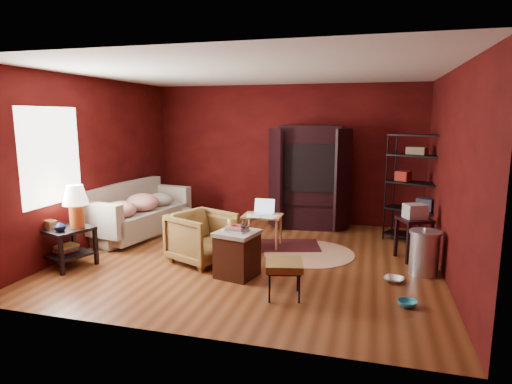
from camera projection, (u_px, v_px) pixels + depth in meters
room at (250, 168)px, 6.41m from camera, size 5.54×5.04×2.84m
sofa at (139, 215)px, 7.80m from camera, size 1.15×2.04×0.77m
armchair at (202, 235)px, 6.39m from camera, size 1.02×1.04×0.83m
pet_bowl_steel at (394, 273)px, 5.64m from camera, size 0.26×0.14×0.26m
pet_bowl_turquoise at (408, 297)px, 4.91m from camera, size 0.23×0.11×0.22m
vase at (60, 226)px, 5.96m from camera, size 0.16×0.16×0.16m
mug at (232, 221)px, 5.77m from camera, size 0.16×0.14×0.13m
side_table at (72, 218)px, 6.16m from camera, size 0.77×0.77×1.20m
sofa_cushions at (137, 213)px, 7.80m from camera, size 1.17×2.22×0.88m
hamper at (237, 253)px, 5.81m from camera, size 0.62×0.62×0.73m
footstool at (284, 266)px, 5.13m from camera, size 0.52×0.52×0.45m
rug_round at (309, 253)px, 6.83m from camera, size 1.55×1.55×0.01m
rug_oriental at (286, 245)px, 7.22m from camera, size 1.25×1.00×0.01m
laptop_desk at (263, 218)px, 7.12m from camera, size 0.65×0.52×0.79m
tv_armoire at (309, 175)px, 8.29m from camera, size 1.57×0.91×2.00m
wire_shelving at (416, 184)px, 7.31m from camera, size 1.00×0.74×1.88m
small_stand at (415, 218)px, 6.45m from camera, size 0.57×0.57×0.87m
trash_can at (424, 252)px, 5.89m from camera, size 0.53×0.53×0.67m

